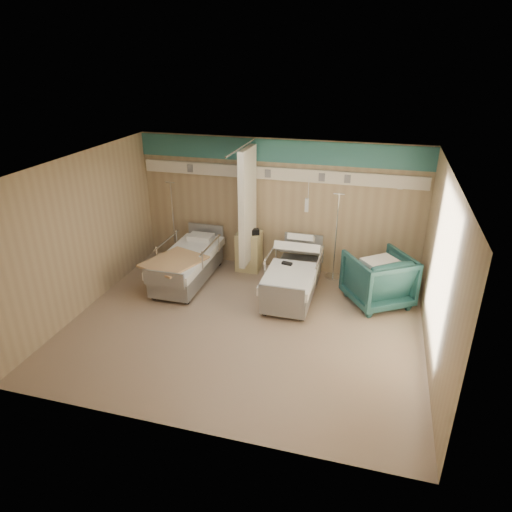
% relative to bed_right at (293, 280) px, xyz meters
% --- Properties ---
extents(ground, '(6.00, 5.00, 0.00)m').
position_rel_bed_right_xyz_m(ground, '(-0.60, -1.30, -0.32)').
color(ground, '#9F856E').
rests_on(ground, ground).
extents(room_walls, '(6.04, 5.04, 2.82)m').
position_rel_bed_right_xyz_m(room_walls, '(-0.63, -1.05, 1.55)').
color(room_walls, tan).
rests_on(room_walls, ground).
extents(bed_right, '(1.00, 2.16, 0.63)m').
position_rel_bed_right_xyz_m(bed_right, '(0.00, 0.00, 0.00)').
color(bed_right, white).
rests_on(bed_right, ground).
extents(bed_left, '(1.00, 2.16, 0.63)m').
position_rel_bed_right_xyz_m(bed_left, '(-2.20, 0.00, 0.00)').
color(bed_left, white).
rests_on(bed_left, ground).
extents(bedside_cabinet, '(0.50, 0.48, 0.85)m').
position_rel_bed_right_xyz_m(bedside_cabinet, '(-1.15, 0.90, 0.11)').
color(bedside_cabinet, beige).
rests_on(bedside_cabinet, ground).
extents(visitor_armchair, '(1.48, 1.49, 0.99)m').
position_rel_bed_right_xyz_m(visitor_armchair, '(1.58, 0.14, 0.18)').
color(visitor_armchair, '#1E4B4C').
rests_on(visitor_armchair, ground).
extents(waffle_blanket, '(0.82, 0.81, 0.07)m').
position_rel_bed_right_xyz_m(waffle_blanket, '(1.61, 0.12, 0.71)').
color(waffle_blanket, white).
rests_on(waffle_blanket, visitor_armchair).
extents(iv_stand_right, '(0.33, 0.33, 1.83)m').
position_rel_bed_right_xyz_m(iv_stand_right, '(0.67, 0.98, 0.06)').
color(iv_stand_right, silver).
rests_on(iv_stand_right, ground).
extents(iv_stand_left, '(0.32, 0.32, 1.81)m').
position_rel_bed_right_xyz_m(iv_stand_left, '(-2.92, 0.96, 0.06)').
color(iv_stand_left, silver).
rests_on(iv_stand_left, ground).
extents(call_remote, '(0.21, 0.13, 0.04)m').
position_rel_bed_right_xyz_m(call_remote, '(-0.13, 0.02, 0.34)').
color(call_remote, black).
rests_on(call_remote, bed_right).
extents(tan_blanket, '(1.21, 1.35, 0.04)m').
position_rel_bed_right_xyz_m(tan_blanket, '(-2.27, -0.46, 0.33)').
color(tan_blanket, tan).
rests_on(tan_blanket, bed_left).
extents(toiletry_bag, '(0.25, 0.22, 0.12)m').
position_rel_bed_right_xyz_m(toiletry_bag, '(-1.02, 0.83, 0.59)').
color(toiletry_bag, black).
rests_on(toiletry_bag, bedside_cabinet).
extents(white_cup, '(0.10, 0.10, 0.13)m').
position_rel_bed_right_xyz_m(white_cup, '(-1.30, 1.00, 0.60)').
color(white_cup, white).
rests_on(white_cup, bedside_cabinet).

